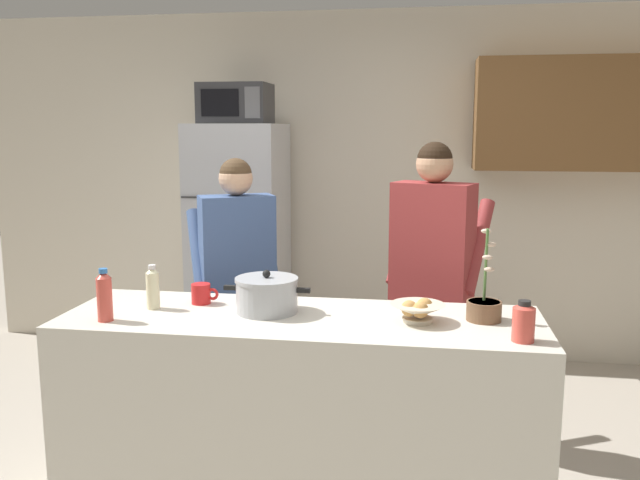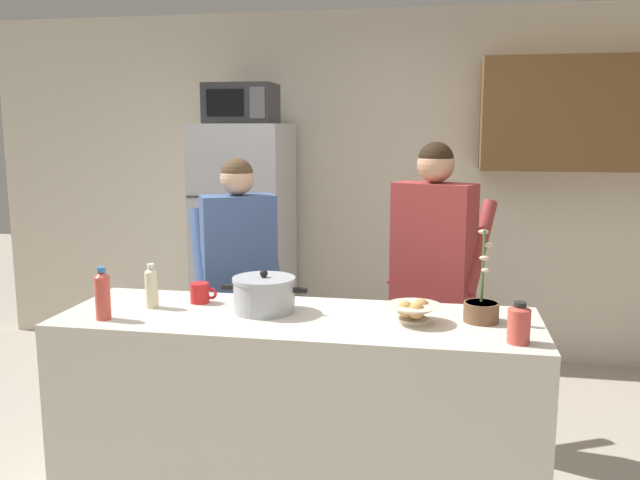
# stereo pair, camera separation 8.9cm
# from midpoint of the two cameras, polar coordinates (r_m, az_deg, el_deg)

# --- Properties ---
(back_wall_unit) EXTENTS (6.00, 0.48, 2.60)m
(back_wall_unit) POSITION_cam_midpoint_polar(r_m,az_deg,el_deg) (5.05, 5.61, 5.59)
(back_wall_unit) COLOR beige
(back_wall_unit) RESTS_ON ground
(kitchen_island) EXTENTS (2.12, 0.68, 0.92)m
(kitchen_island) POSITION_cam_midpoint_polar(r_m,az_deg,el_deg) (3.10, -2.50, -14.75)
(kitchen_island) COLOR silver
(kitchen_island) RESTS_ON ground
(refrigerator) EXTENTS (0.64, 0.68, 1.77)m
(refrigerator) POSITION_cam_midpoint_polar(r_m,az_deg,el_deg) (4.90, -7.45, -0.54)
(refrigerator) COLOR #B7BABF
(refrigerator) RESTS_ON ground
(microwave) EXTENTS (0.48, 0.37, 0.28)m
(microwave) POSITION_cam_midpoint_polar(r_m,az_deg,el_deg) (4.80, -7.80, 11.56)
(microwave) COLOR #2D2D30
(microwave) RESTS_ON refrigerator
(person_near_pot) EXTENTS (0.59, 0.56, 1.58)m
(person_near_pot) POSITION_cam_midpoint_polar(r_m,az_deg,el_deg) (3.73, -7.82, -2.28)
(person_near_pot) COLOR #33384C
(person_near_pot) RESTS_ON ground
(person_by_sink) EXTENTS (0.61, 0.55, 1.67)m
(person_by_sink) POSITION_cam_midpoint_polar(r_m,az_deg,el_deg) (3.62, 8.97, -1.57)
(person_by_sink) COLOR #33384C
(person_by_sink) RESTS_ON ground
(cooking_pot) EXTENTS (0.40, 0.28, 0.19)m
(cooking_pot) POSITION_cam_midpoint_polar(r_m,az_deg,el_deg) (3.00, -5.46, -4.71)
(cooking_pot) COLOR #ADAFB5
(cooking_pot) RESTS_ON kitchen_island
(coffee_mug) EXTENTS (0.13, 0.09, 0.10)m
(coffee_mug) POSITION_cam_midpoint_polar(r_m,az_deg,el_deg) (3.20, -10.95, -4.56)
(coffee_mug) COLOR red
(coffee_mug) RESTS_ON kitchen_island
(bread_bowl) EXTENTS (0.24, 0.24, 0.10)m
(bread_bowl) POSITION_cam_midpoint_polar(r_m,az_deg,el_deg) (2.86, 7.52, -6.06)
(bread_bowl) COLOR beige
(bread_bowl) RESTS_ON kitchen_island
(bottle_near_edge) EXTENTS (0.07, 0.07, 0.23)m
(bottle_near_edge) POSITION_cam_midpoint_polar(r_m,az_deg,el_deg) (3.01, -18.88, -4.55)
(bottle_near_edge) COLOR #D84C3F
(bottle_near_edge) RESTS_ON kitchen_island
(bottle_mid_counter) EXTENTS (0.09, 0.09, 0.16)m
(bottle_mid_counter) POSITION_cam_midpoint_polar(r_m,az_deg,el_deg) (2.69, 16.21, -6.75)
(bottle_mid_counter) COLOR #D84C3F
(bottle_mid_counter) RESTS_ON kitchen_island
(bottle_far_corner) EXTENTS (0.06, 0.06, 0.21)m
(bottle_far_corner) POSITION_cam_midpoint_polar(r_m,az_deg,el_deg) (3.14, -14.99, -3.96)
(bottle_far_corner) COLOR beige
(bottle_far_corner) RESTS_ON kitchen_island
(potted_orchid) EXTENTS (0.15, 0.15, 0.40)m
(potted_orchid) POSITION_cam_midpoint_polar(r_m,az_deg,el_deg) (2.94, 13.10, -5.60)
(potted_orchid) COLOR brown
(potted_orchid) RESTS_ON kitchen_island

